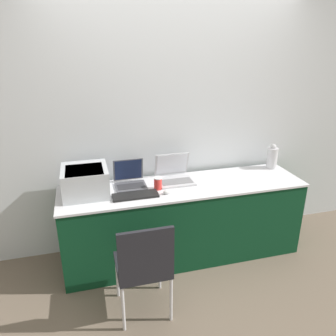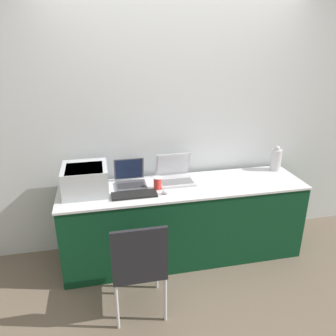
# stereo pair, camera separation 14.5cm
# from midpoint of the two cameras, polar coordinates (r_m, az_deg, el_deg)

# --- Properties ---
(ground_plane) EXTENTS (14.00, 14.00, 0.00)m
(ground_plane) POSITION_cam_midpoint_polar(r_m,az_deg,el_deg) (3.28, 5.22, -17.61)
(ground_plane) COLOR #6B5B4C
(wall_back) EXTENTS (8.00, 0.05, 2.60)m
(wall_back) POSITION_cam_midpoint_polar(r_m,az_deg,el_deg) (3.29, 2.51, 7.99)
(wall_back) COLOR silver
(wall_back) RESTS_ON ground_plane
(table) EXTENTS (2.33, 0.61, 0.78)m
(table) POSITION_cam_midpoint_polar(r_m,az_deg,el_deg) (3.29, 3.94, -9.23)
(table) COLOR #0C381E
(table) RESTS_ON ground_plane
(printer) EXTENTS (0.40, 0.40, 0.25)m
(printer) POSITION_cam_midpoint_polar(r_m,az_deg,el_deg) (3.00, -12.88, -1.78)
(printer) COLOR #B2B7BC
(printer) RESTS_ON table
(laptop_left) EXTENTS (0.28, 0.28, 0.24)m
(laptop_left) POSITION_cam_midpoint_polar(r_m,az_deg,el_deg) (3.12, -5.28, -2.02)
(laptop_left) COLOR #4C4C51
(laptop_left) RESTS_ON table
(laptop_right) EXTENTS (0.34, 0.33, 0.25)m
(laptop_right) POSITION_cam_midpoint_polar(r_m,az_deg,el_deg) (3.20, 2.57, -1.27)
(laptop_right) COLOR #B7B7BC
(laptop_right) RESTS_ON table
(external_keyboard) EXTENTS (0.40, 0.15, 0.02)m
(external_keyboard) POSITION_cam_midpoint_polar(r_m,az_deg,el_deg) (2.91, -4.48, -4.68)
(external_keyboard) COLOR black
(external_keyboard) RESTS_ON table
(coffee_cup) EXTENTS (0.08, 0.08, 0.11)m
(coffee_cup) POSITION_cam_midpoint_polar(r_m,az_deg,el_deg) (3.02, -0.46, -2.65)
(coffee_cup) COLOR red
(coffee_cup) RESTS_ON table
(mouse) EXTENTS (0.07, 0.05, 0.04)m
(mouse) POSITION_cam_midpoint_polar(r_m,az_deg,el_deg) (2.93, 1.02, -4.22)
(mouse) COLOR silver
(mouse) RESTS_ON table
(metal_pitcher) EXTENTS (0.11, 0.11, 0.27)m
(metal_pitcher) POSITION_cam_midpoint_polar(r_m,az_deg,el_deg) (3.64, 19.37, 1.47)
(metal_pitcher) COLOR silver
(metal_pitcher) RESTS_ON table
(chair) EXTENTS (0.40, 0.41, 0.85)m
(chair) POSITION_cam_midpoint_polar(r_m,az_deg,el_deg) (2.57, -3.49, -16.08)
(chair) COLOR black
(chair) RESTS_ON ground_plane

